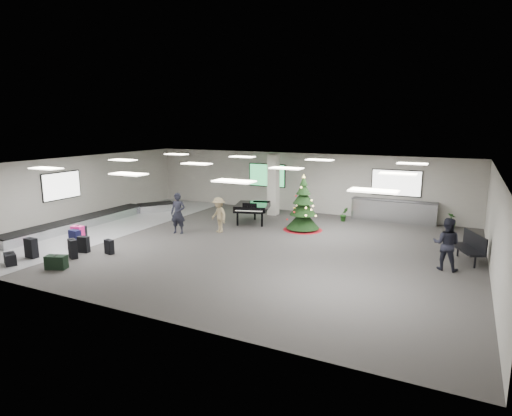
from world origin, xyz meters
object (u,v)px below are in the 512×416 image
at_px(bench, 471,246).
at_px(traveler_b, 219,215).
at_px(grand_piano, 252,207).
at_px(pink_suitcase, 78,235).
at_px(potted_plant_right, 451,221).
at_px(baggage_carousel, 97,219).
at_px(service_counter, 393,211).
at_px(traveler_bench, 446,244).
at_px(potted_plant_left, 344,214).
at_px(traveler_a, 178,213).
at_px(christmas_tree, 303,211).

bearing_deg(bench, traveler_b, 157.01).
bearing_deg(grand_piano, pink_suitcase, -141.91).
distance_m(bench, potted_plant_right, 5.18).
distance_m(baggage_carousel, potted_plant_right, 16.80).
xyz_separation_m(baggage_carousel, pink_suitcase, (2.13, -2.98, 0.17)).
bearing_deg(service_counter, traveler_bench, -67.68).
bearing_deg(potted_plant_left, traveler_bench, -48.56).
bearing_deg(baggage_carousel, service_counter, 27.67).
relative_size(service_counter, bench, 2.35).
distance_m(bench, potted_plant_left, 7.07).
bearing_deg(pink_suitcase, traveler_a, 47.10).
bearing_deg(christmas_tree, traveler_bench, -26.04).
height_order(christmas_tree, potted_plant_left, christmas_tree).
height_order(service_counter, grand_piano, grand_piano).
bearing_deg(traveler_b, traveler_a, -120.75).
height_order(grand_piano, traveler_bench, traveler_bench).
height_order(bench, traveler_b, traveler_b).
relative_size(traveler_a, potted_plant_right, 2.54).
bearing_deg(traveler_b, potted_plant_right, 57.49).
xyz_separation_m(traveler_a, traveler_b, (1.51, 0.95, -0.11)).
height_order(traveler_bench, potted_plant_left, traveler_bench).
distance_m(pink_suitcase, grand_piano, 7.89).
height_order(baggage_carousel, christmas_tree, christmas_tree).
relative_size(baggage_carousel, traveler_bench, 5.49).
bearing_deg(potted_plant_right, grand_piano, -160.05).
relative_size(pink_suitcase, christmas_tree, 0.31).
xyz_separation_m(baggage_carousel, traveler_b, (6.20, 1.18, 0.58)).
height_order(baggage_carousel, bench, bench).
bearing_deg(potted_plant_left, christmas_tree, -116.11).
bearing_deg(baggage_carousel, traveler_a, 2.90).
xyz_separation_m(traveler_b, potted_plant_right, (9.26, 5.40, -0.43)).
distance_m(service_counter, traveler_a, 10.43).
distance_m(potted_plant_left, potted_plant_right, 4.89).
bearing_deg(christmas_tree, potted_plant_right, 28.83).
bearing_deg(bench, grand_piano, 143.83).
height_order(bench, traveler_a, traveler_a).
bearing_deg(pink_suitcase, service_counter, 37.75).
distance_m(service_counter, traveler_bench, 7.00).
bearing_deg(christmas_tree, service_counter, 45.35).
distance_m(grand_piano, bench, 9.71).
height_order(pink_suitcase, potted_plant_right, pink_suitcase).
relative_size(pink_suitcase, bench, 0.45).
height_order(grand_piano, traveler_b, traveler_b).
xyz_separation_m(pink_suitcase, traveler_a, (2.56, 3.22, 0.52)).
distance_m(service_counter, traveler_b, 8.66).
bearing_deg(bench, potted_plant_left, 117.85).
bearing_deg(bench, christmas_tree, 140.80).
bearing_deg(service_counter, potted_plant_right, -3.28).
bearing_deg(grand_piano, baggage_carousel, -169.31).
relative_size(baggage_carousel, bench, 5.62).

